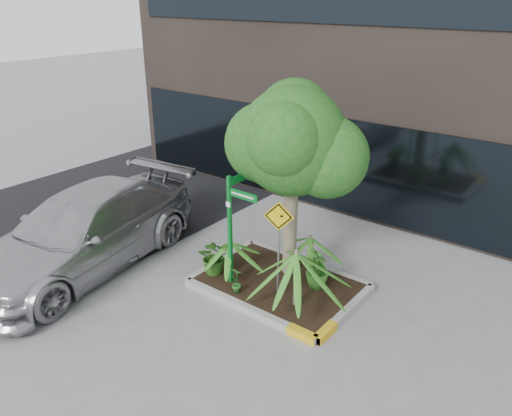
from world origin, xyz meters
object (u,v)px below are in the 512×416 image
Objects in this scene: tree at (293,141)px; street_sign_post at (233,221)px; cattle_sign at (279,232)px; parked_car at (84,231)px.

tree is 1.68× the size of street_sign_post.
street_sign_post is 1.27× the size of cattle_sign.
tree reaches higher than cattle_sign.
parked_car is at bearing -157.54° from street_sign_post.
tree reaches higher than street_sign_post.
street_sign_post is (3.25, 1.31, 0.69)m from parked_car.
tree reaches higher than parked_car.
parked_car is at bearing -148.74° from tree.
tree is at bearing 58.28° from street_sign_post.
tree is 5.09m from parked_car.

